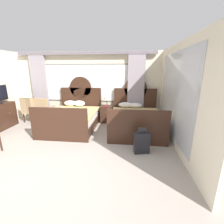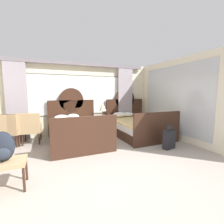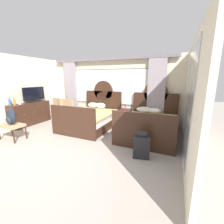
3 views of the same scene
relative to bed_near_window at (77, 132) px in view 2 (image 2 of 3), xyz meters
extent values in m
plane|color=#9E9389|center=(0.24, -2.54, -0.35)|extent=(24.00, 24.00, 0.00)
cube|color=beige|center=(0.24, 1.17, 1.00)|extent=(5.91, 0.07, 2.70)
cube|color=#646054|center=(0.24, 1.13, 1.13)|extent=(3.65, 0.02, 1.50)
cube|color=white|center=(0.24, 1.12, 1.13)|extent=(3.57, 0.02, 1.42)
cube|color=#998E99|center=(-1.74, 1.04, 0.95)|extent=(0.64, 0.08, 2.60)
cube|color=#998E99|center=(2.22, 1.04, 0.95)|extent=(0.64, 0.08, 2.60)
cube|color=slate|center=(0.24, 1.04, 2.27)|extent=(5.43, 0.10, 0.12)
cube|color=beige|center=(3.23, -1.00, 1.00)|extent=(0.07, 4.27, 2.70)
cube|color=#B2B7BC|center=(3.19, -0.70, 1.00)|extent=(0.01, 2.99, 2.27)
cube|color=#382116|center=(0.01, -0.06, -0.20)|extent=(1.59, 2.10, 0.30)
cube|color=white|center=(0.01, -0.06, 0.06)|extent=(1.53, 2.00, 0.23)
cube|color=tan|center=(0.01, -0.14, 0.21)|extent=(1.63, 1.90, 0.06)
cube|color=#382116|center=(0.01, 1.03, 0.30)|extent=(1.67, 0.06, 1.30)
cylinder|color=#382116|center=(0.01, 1.03, 0.95)|extent=(0.87, 0.06, 0.87)
cube|color=#382116|center=(0.01, -1.14, 0.15)|extent=(1.67, 0.06, 1.00)
ellipsoid|color=white|center=(-0.39, 0.80, 0.35)|extent=(0.49, 0.32, 0.22)
ellipsoid|color=white|center=(0.00, 0.76, 0.36)|extent=(0.45, 0.33, 0.23)
cube|color=#382116|center=(2.21, -0.06, -0.20)|extent=(1.59, 2.10, 0.30)
cube|color=white|center=(2.21, -0.06, 0.06)|extent=(1.53, 2.00, 0.23)
cube|color=tan|center=(2.21, -0.14, 0.21)|extent=(1.63, 1.90, 0.06)
cube|color=#382116|center=(2.21, 1.03, 0.30)|extent=(1.67, 0.06, 1.30)
cylinder|color=#382116|center=(2.21, 1.03, 0.95)|extent=(0.87, 0.06, 0.87)
cube|color=#382116|center=(2.21, -1.14, 0.15)|extent=(1.67, 0.06, 1.00)
ellipsoid|color=white|center=(1.86, 0.79, 0.34)|extent=(0.59, 0.32, 0.20)
ellipsoid|color=white|center=(2.22, 0.79, 0.33)|extent=(0.51, 0.28, 0.19)
cube|color=#382116|center=(1.11, 0.72, -0.03)|extent=(0.46, 0.46, 0.65)
sphere|color=tan|center=(1.11, 0.47, 0.11)|extent=(0.02, 0.02, 0.02)
cylinder|color=brown|center=(1.12, 0.74, 0.30)|extent=(0.14, 0.14, 0.02)
cylinder|color=brown|center=(1.12, 0.74, 0.42)|extent=(0.03, 0.03, 0.22)
cone|color=beige|center=(1.12, 0.74, 0.70)|extent=(0.27, 0.27, 0.34)
cube|color=maroon|center=(1.09, 0.62, 0.31)|extent=(0.18, 0.26, 0.03)
cube|color=tan|center=(-1.32, 0.52, 0.05)|extent=(0.60, 0.60, 0.10)
cube|color=tan|center=(-1.33, 0.28, 0.36)|extent=(0.56, 0.12, 0.52)
cube|color=tan|center=(-1.07, 0.50, 0.18)|extent=(0.10, 0.50, 0.16)
cube|color=tan|center=(-1.56, 0.54, 0.18)|extent=(0.10, 0.50, 0.16)
cylinder|color=#382116|center=(-1.07, 0.73, -0.18)|extent=(0.04, 0.04, 0.35)
cylinder|color=#382116|center=(-1.52, 0.76, -0.18)|extent=(0.04, 0.04, 0.35)
cylinder|color=#382116|center=(-1.11, 0.27, -0.18)|extent=(0.04, 0.04, 0.35)
cylinder|color=#382116|center=(-1.56, 0.31, -0.18)|extent=(0.04, 0.04, 0.35)
cube|color=tan|center=(-1.87, 0.52, 0.05)|extent=(0.67, 0.67, 0.10)
cube|color=tan|center=(-1.93, 0.29, 0.36)|extent=(0.56, 0.21, 0.52)
cube|color=tan|center=(-1.63, 0.46, 0.18)|extent=(0.18, 0.50, 0.16)
cube|color=tan|center=(-2.11, 0.58, 0.18)|extent=(0.18, 0.50, 0.16)
cylinder|color=#382116|center=(-1.59, 0.68, -0.18)|extent=(0.04, 0.04, 0.35)
cylinder|color=#382116|center=(-2.03, 0.79, -0.18)|extent=(0.04, 0.04, 0.35)
cylinder|color=#382116|center=(-1.70, 0.24, -0.18)|extent=(0.04, 0.04, 0.35)
cube|color=tan|center=(-1.87, 0.52, 0.05)|extent=(0.56, 0.56, 0.10)
cube|color=tan|center=(-1.87, 0.28, 0.36)|extent=(0.56, 0.08, 0.52)
cube|color=tan|center=(-1.62, 0.52, 0.18)|extent=(0.06, 0.50, 0.16)
cube|color=tan|center=(-2.12, 0.52, 0.18)|extent=(0.06, 0.50, 0.16)
cylinder|color=#382116|center=(-1.64, 0.74, -0.18)|extent=(0.04, 0.04, 0.35)
cylinder|color=#382116|center=(-2.10, 0.75, -0.18)|extent=(0.04, 0.04, 0.35)
cylinder|color=#382116|center=(-1.64, 0.29, -0.18)|extent=(0.04, 0.04, 0.35)
cylinder|color=#382116|center=(-2.10, 0.29, -0.18)|extent=(0.04, 0.04, 0.35)
cube|color=tan|center=(-1.59, -2.02, 0.09)|extent=(0.74, 0.44, 0.07)
cylinder|color=#382116|center=(-1.25, -2.21, -0.15)|extent=(0.04, 0.04, 0.41)
cylinder|color=#382116|center=(-1.25, -1.83, -0.15)|extent=(0.04, 0.04, 0.41)
ellipsoid|color=#1E232D|center=(-1.53, -2.02, 0.37)|extent=(0.33, 0.22, 0.49)
ellipsoid|color=#262C37|center=(-1.53, -2.11, 0.29)|extent=(0.23, 0.10, 0.20)
cube|color=black|center=(2.29, -1.55, -0.08)|extent=(0.40, 0.24, 0.54)
cube|color=#232326|center=(2.29, -1.55, 0.26)|extent=(0.21, 0.06, 0.14)
cylinder|color=black|center=(2.15, -1.58, -0.33)|extent=(0.05, 0.03, 0.05)
cylinder|color=black|center=(2.44, -1.52, -0.33)|extent=(0.05, 0.03, 0.05)
camera|label=1|loc=(1.93, -5.04, 1.66)|focal=24.62mm
camera|label=2|loc=(-0.88, -4.95, 1.23)|focal=25.57mm
camera|label=3|loc=(2.95, -4.76, 1.49)|focal=23.89mm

